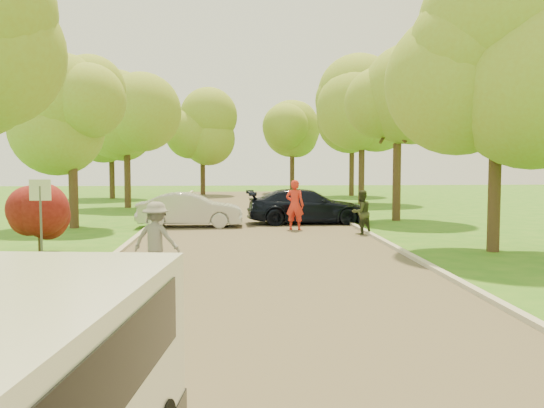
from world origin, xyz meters
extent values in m
plane|color=#2C6E1A|center=(0.00, 0.00, 0.00)|extent=(100.00, 100.00, 0.00)
cube|color=#4C4438|center=(0.00, 8.00, 0.01)|extent=(8.00, 60.00, 0.01)
cube|color=#B2AD9E|center=(-4.05, 8.00, 0.06)|extent=(0.18, 60.00, 0.12)
cube|color=#B2AD9E|center=(4.05, 8.00, 0.06)|extent=(0.18, 60.00, 0.12)
cylinder|color=#59595E|center=(-5.80, 4.00, 1.00)|extent=(0.06, 0.06, 2.00)
cube|color=white|center=(-5.80, 4.00, 1.90)|extent=(0.55, 0.04, 0.55)
cylinder|color=#382619|center=(-6.30, 5.50, 0.35)|extent=(0.12, 0.12, 0.70)
sphere|color=#590F0F|center=(-6.30, 5.50, 1.10)|extent=(1.70, 1.70, 1.70)
cylinder|color=#382619|center=(-7.00, 12.00, 1.57)|extent=(0.36, 0.36, 3.15)
sphere|color=olive|center=(-7.00, 12.00, 4.41)|extent=(4.20, 4.20, 4.20)
sphere|color=olive|center=(-6.37, 12.00, 5.04)|extent=(3.15, 3.15, 3.15)
cylinder|color=#382619|center=(-6.60, 22.00, 1.91)|extent=(0.36, 0.36, 3.83)
sphere|color=olive|center=(-6.60, 22.00, 5.27)|extent=(4.80, 4.80, 4.80)
sphere|color=olive|center=(-5.88, 22.00, 5.99)|extent=(3.60, 3.60, 3.60)
cylinder|color=#382619|center=(6.80, 5.00, 1.91)|extent=(0.36, 0.36, 3.83)
sphere|color=olive|center=(6.80, 5.00, 5.33)|extent=(5.00, 5.00, 5.00)
sphere|color=olive|center=(7.55, 5.00, 6.08)|extent=(3.75, 3.75, 3.75)
cylinder|color=#382619|center=(6.40, 14.00, 1.69)|extent=(0.36, 0.36, 3.38)
sphere|color=olive|center=(6.40, 14.00, 4.70)|extent=(4.40, 4.40, 4.40)
sphere|color=olive|center=(7.06, 14.00, 5.36)|extent=(3.30, 3.30, 3.30)
cylinder|color=#382619|center=(7.00, 24.00, 2.02)|extent=(0.36, 0.36, 4.05)
sphere|color=olive|center=(7.00, 24.00, 5.61)|extent=(5.20, 5.20, 5.20)
sphere|color=olive|center=(7.78, 24.00, 6.39)|extent=(3.90, 3.90, 3.90)
cylinder|color=#382619|center=(-9.00, 30.00, 1.80)|extent=(0.36, 0.36, 3.60)
sphere|color=olive|center=(-9.00, 30.00, 5.10)|extent=(5.00, 5.00, 5.00)
sphere|color=olive|center=(-8.25, 30.00, 5.85)|extent=(3.75, 3.75, 3.75)
cylinder|color=#382619|center=(8.00, 32.00, 1.91)|extent=(0.36, 0.36, 3.83)
sphere|color=olive|center=(8.00, 32.00, 5.33)|extent=(5.00, 5.00, 5.00)
sphere|color=olive|center=(8.75, 32.00, 6.08)|extent=(3.75, 3.75, 3.75)
cylinder|color=#382619|center=(-3.00, 34.00, 1.69)|extent=(0.36, 0.36, 3.38)
sphere|color=olive|center=(-3.00, 34.00, 4.81)|extent=(4.80, 4.80, 4.80)
sphere|color=olive|center=(-2.28, 34.00, 5.53)|extent=(3.60, 3.60, 3.60)
cylinder|color=#382619|center=(4.00, 36.00, 1.80)|extent=(0.36, 0.36, 3.60)
sphere|color=olive|center=(4.00, 36.00, 5.10)|extent=(5.00, 5.00, 5.00)
sphere|color=olive|center=(4.75, 36.00, 5.85)|extent=(3.75, 3.75, 3.75)
imported|color=#AEAEB3|center=(-2.47, 12.00, 0.68)|extent=(4.18, 1.51, 1.37)
imported|color=black|center=(2.30, 12.98, 0.73)|extent=(5.07, 2.22, 1.45)
cube|color=black|center=(-2.50, 1.35, 0.10)|extent=(0.48, 0.88, 0.02)
cylinder|color=#BFCC4C|center=(-2.33, 1.62, 0.04)|extent=(0.05, 0.07, 0.07)
cylinder|color=#BFCC4C|center=(-2.48, 1.66, 0.04)|extent=(0.05, 0.07, 0.07)
cylinder|color=#BFCC4C|center=(-2.52, 1.04, 0.04)|extent=(0.05, 0.07, 0.07)
cylinder|color=#BFCC4C|center=(-2.66, 1.09, 0.04)|extent=(0.05, 0.07, 0.07)
imported|color=slate|center=(-2.50, 1.35, 0.94)|extent=(1.21, 0.91, 1.66)
imported|color=red|center=(1.57, 10.70, 0.96)|extent=(0.82, 0.68, 1.92)
imported|color=#2C311D|center=(3.80, 9.20, 0.80)|extent=(0.96, 0.88, 1.59)
camera|label=1|loc=(-0.82, -12.09, 2.70)|focal=40.00mm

